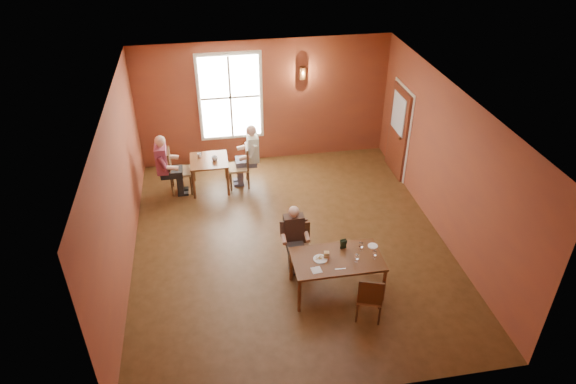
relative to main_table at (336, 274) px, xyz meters
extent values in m
cube|color=brown|center=(-0.56, 1.45, -0.36)|extent=(6.00, 7.00, 0.01)
cube|color=brown|center=(-0.56, 4.95, 1.14)|extent=(6.00, 0.04, 3.00)
cube|color=brown|center=(-0.56, -2.05, 1.14)|extent=(6.00, 0.04, 3.00)
cube|color=brown|center=(-3.56, 1.45, 1.14)|extent=(0.04, 7.00, 3.00)
cube|color=brown|center=(2.44, 1.45, 1.14)|extent=(0.04, 7.00, 3.00)
cube|color=white|center=(-0.56, 1.45, 2.64)|extent=(6.00, 7.00, 0.04)
cube|color=white|center=(-1.36, 4.90, 1.34)|extent=(1.36, 0.10, 1.96)
cube|color=maroon|center=(2.38, 3.75, 0.69)|extent=(0.12, 1.04, 2.10)
cylinder|color=brown|center=(0.34, 4.85, 1.84)|extent=(0.16, 0.16, 0.28)
cylinder|color=white|center=(-0.29, 0.02, 0.37)|extent=(0.29, 0.29, 0.03)
cube|color=tan|center=(-0.18, 0.04, 0.41)|extent=(0.10, 0.10, 0.10)
cube|color=black|center=(0.17, 0.24, 0.45)|extent=(0.12, 0.07, 0.18)
cube|color=silver|center=(-0.02, -0.27, 0.36)|extent=(0.18, 0.02, 0.00)
cube|color=white|center=(-0.41, -0.23, 0.36)|extent=(0.18, 0.18, 0.01)
cylinder|color=silver|center=(0.68, 0.21, 0.36)|extent=(0.17, 0.17, 0.01)
imported|color=silver|center=(-1.85, 3.67, 0.43)|extent=(0.15, 0.15, 0.10)
imported|color=white|center=(-2.18, 3.90, 0.43)|extent=(0.14, 0.14, 0.10)
camera|label=1|loc=(-1.95, -6.39, 5.95)|focal=32.00mm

